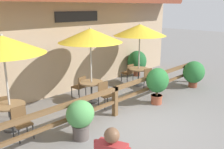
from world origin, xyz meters
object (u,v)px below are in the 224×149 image
(potted_plant_tall_tropical, at_px, (194,73))
(chair_middle_wallside, at_px, (80,86))
(chair_far_wallside, at_px, (128,72))
(chair_near_wallside, at_px, (3,107))
(patio_umbrella_middle, at_px, (90,35))
(dining_table_far, at_px, (139,72))
(chair_near_streetside, at_px, (21,121))
(potted_plant_small_flowering, at_px, (157,82))
(chair_middle_streetside, at_px, (105,93))
(patio_umbrella_far, at_px, (140,30))
(potted_plant_broad_leaf, at_px, (137,62))
(dining_table_near, at_px, (10,110))
(chair_far_streetside, at_px, (150,78))
(dining_table_middle, at_px, (91,86))
(potted_plant_corner_fern, at_px, (80,117))
(patio_umbrella_near, at_px, (2,45))

(potted_plant_tall_tropical, bearing_deg, chair_middle_wallside, 149.71)
(chair_far_wallside, relative_size, potted_plant_tall_tropical, 0.74)
(chair_near_wallside, relative_size, chair_middle_wallside, 1.00)
(patio_umbrella_middle, relative_size, dining_table_far, 3.19)
(chair_near_streetside, distance_m, patio_umbrella_middle, 3.65)
(potted_plant_small_flowering, bearing_deg, chair_middle_streetside, 141.11)
(chair_middle_streetside, xyz_separation_m, patio_umbrella_far, (2.72, 0.68, 1.96))
(patio_umbrella_far, relative_size, potted_plant_broad_leaf, 2.13)
(dining_table_near, distance_m, chair_far_streetside, 5.77)
(chair_middle_streetside, relative_size, chair_middle_wallside, 1.00)
(chair_middle_streetside, height_order, chair_far_wallside, same)
(potted_plant_tall_tropical, bearing_deg, chair_near_streetside, 170.65)
(dining_table_middle, bearing_deg, chair_far_wallside, 13.24)
(chair_far_streetside, bearing_deg, chair_far_wallside, 100.53)
(potted_plant_corner_fern, relative_size, potted_plant_tall_tropical, 0.93)
(dining_table_far, bearing_deg, dining_table_middle, -179.37)
(patio_umbrella_near, height_order, chair_far_wallside, patio_umbrella_near)
(dining_table_far, bearing_deg, potted_plant_corner_fern, -158.91)
(dining_table_middle, height_order, dining_table_far, same)
(patio_umbrella_near, height_order, chair_middle_streetside, patio_umbrella_near)
(potted_plant_corner_fern, bearing_deg, chair_near_streetside, 132.69)
(potted_plant_broad_leaf, bearing_deg, potted_plant_corner_fern, -154.14)
(potted_plant_broad_leaf, bearing_deg, patio_umbrella_near, -171.31)
(patio_umbrella_far, height_order, potted_plant_tall_tropical, patio_umbrella_far)
(dining_table_near, height_order, chair_far_streetside, chair_far_streetside)
(potted_plant_corner_fern, bearing_deg, chair_near_wallside, 112.46)
(dining_table_middle, xyz_separation_m, chair_far_wallside, (2.82, 0.66, -0.13))
(chair_near_streetside, relative_size, potted_plant_corner_fern, 0.80)
(patio_umbrella_far, distance_m, potted_plant_tall_tropical, 2.95)
(dining_table_far, relative_size, potted_plant_small_flowering, 0.65)
(chair_far_streetside, height_order, chair_far_wallside, same)
(potted_plant_tall_tropical, height_order, potted_plant_broad_leaf, potted_plant_broad_leaf)
(chair_near_wallside, relative_size, potted_plant_tall_tropical, 0.74)
(chair_near_wallside, distance_m, patio_umbrella_far, 6.09)
(chair_far_wallside, height_order, potted_plant_broad_leaf, potted_plant_broad_leaf)
(patio_umbrella_middle, height_order, chair_far_wallside, patio_umbrella_middle)
(chair_middle_streetside, height_order, dining_table_far, chair_middle_streetside)
(dining_table_far, xyz_separation_m, potted_plant_small_flowering, (-1.28, -1.84, 0.21))
(chair_near_wallside, xyz_separation_m, potted_plant_tall_tropical, (7.17, -2.48, 0.17))
(dining_table_near, bearing_deg, chair_near_streetside, -90.31)
(chair_near_streetside, distance_m, chair_near_wallside, 1.29)
(potted_plant_broad_leaf, bearing_deg, chair_far_streetside, -126.15)
(chair_middle_streetside, relative_size, dining_table_far, 1.00)
(chair_far_wallside, xyz_separation_m, potted_plant_broad_leaf, (1.12, 0.40, 0.24))
(potted_plant_broad_leaf, bearing_deg, chair_near_streetside, -166.22)
(chair_far_wallside, bearing_deg, chair_near_wallside, 3.76)
(dining_table_near, height_order, patio_umbrella_middle, patio_umbrella_middle)
(patio_umbrella_middle, bearing_deg, chair_near_streetside, -167.97)
(patio_umbrella_middle, distance_m, chair_middle_wallside, 2.06)
(dining_table_middle, bearing_deg, chair_middle_streetside, -84.88)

